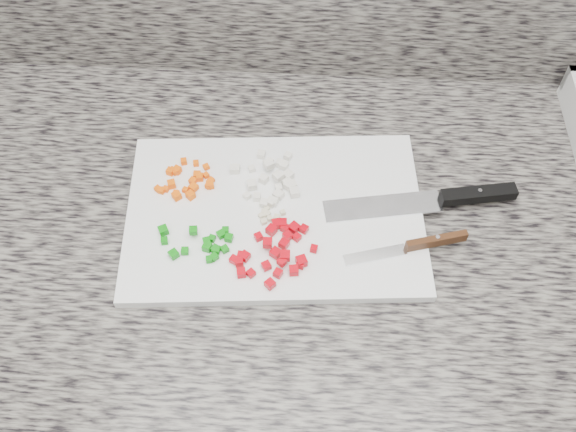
# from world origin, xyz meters

# --- Properties ---
(cabinet) EXTENTS (3.92, 0.62, 0.86)m
(cabinet) POSITION_xyz_m (0.00, 1.44, 0.43)
(cabinet) COLOR white
(cabinet) RESTS_ON ground
(countertop) EXTENTS (3.96, 0.64, 0.04)m
(countertop) POSITION_xyz_m (0.00, 1.44, 0.88)
(countertop) COLOR slate
(countertop) RESTS_ON cabinet
(cutting_board) EXTENTS (0.44, 0.31, 0.01)m
(cutting_board) POSITION_xyz_m (-0.04, 1.44, 0.91)
(cutting_board) COLOR white
(cutting_board) RESTS_ON countertop
(carrot_pile) EXTENTS (0.09, 0.08, 0.01)m
(carrot_pile) POSITION_xyz_m (-0.17, 1.48, 0.92)
(carrot_pile) COLOR #F95B05
(carrot_pile) RESTS_ON cutting_board
(onion_pile) EXTENTS (0.10, 0.10, 0.02)m
(onion_pile) POSITION_xyz_m (-0.05, 1.49, 0.92)
(onion_pile) COLOR white
(onion_pile) RESTS_ON cutting_board
(green_pepper_pile) EXTENTS (0.11, 0.06, 0.02)m
(green_pepper_pile) POSITION_xyz_m (-0.14, 1.38, 0.92)
(green_pepper_pile) COLOR #0B7E0D
(green_pepper_pile) RESTS_ON cutting_board
(red_pepper_pile) EXTENTS (0.12, 0.11, 0.02)m
(red_pepper_pile) POSITION_xyz_m (-0.03, 1.37, 0.92)
(red_pepper_pile) COLOR #BC020E
(red_pepper_pile) RESTS_ON cutting_board
(garlic_pile) EXTENTS (0.04, 0.03, 0.01)m
(garlic_pile) POSITION_xyz_m (-0.05, 1.43, 0.92)
(garlic_pile) COLOR beige
(garlic_pile) RESTS_ON cutting_board
(chef_knife) EXTENTS (0.28, 0.08, 0.02)m
(chef_knife) POSITION_xyz_m (0.20, 1.47, 0.92)
(chef_knife) COLOR silver
(chef_knife) RESTS_ON cutting_board
(paring_knife) EXTENTS (0.17, 0.06, 0.02)m
(paring_knife) POSITION_xyz_m (0.16, 1.39, 0.92)
(paring_knife) COLOR silver
(paring_knife) RESTS_ON cutting_board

